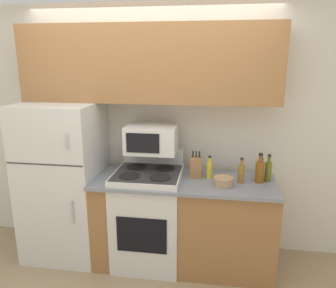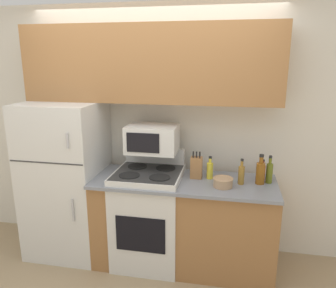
% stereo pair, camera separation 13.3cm
% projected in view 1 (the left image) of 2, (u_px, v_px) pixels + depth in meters
% --- Properties ---
extents(ground_plane, '(12.00, 12.00, 0.00)m').
position_uv_depth(ground_plane, '(140.00, 278.00, 3.10)').
color(ground_plane, tan).
extents(wall_back, '(8.00, 0.05, 2.55)m').
position_uv_depth(wall_back, '(153.00, 130.00, 3.47)').
color(wall_back, silver).
rests_on(wall_back, ground_plane).
extents(lower_cabinets, '(1.72, 0.66, 0.90)m').
position_uv_depth(lower_cabinets, '(183.00, 222.00, 3.23)').
color(lower_cabinets, '#9E6B3D').
rests_on(lower_cabinets, ground_plane).
extents(refrigerator, '(0.76, 0.72, 1.60)m').
position_uv_depth(refrigerator, '(64.00, 181.00, 3.35)').
color(refrigerator, silver).
rests_on(refrigerator, ground_plane).
extents(upper_cabinets, '(2.48, 0.34, 0.73)m').
position_uv_depth(upper_cabinets, '(148.00, 64.00, 3.11)').
color(upper_cabinets, '#9E6B3D').
rests_on(upper_cabinets, refrigerator).
extents(stove, '(0.64, 0.64, 1.12)m').
position_uv_depth(stove, '(149.00, 216.00, 3.26)').
color(stove, silver).
rests_on(stove, ground_plane).
extents(microwave, '(0.49, 0.35, 0.26)m').
position_uv_depth(microwave, '(151.00, 139.00, 3.18)').
color(microwave, silver).
rests_on(microwave, stove).
extents(knife_block, '(0.11, 0.09, 0.27)m').
position_uv_depth(knife_block, '(196.00, 167.00, 3.14)').
color(knife_block, '#9E6B3D').
rests_on(knife_block, lower_cabinets).
extents(bowl, '(0.18, 0.18, 0.08)m').
position_uv_depth(bowl, '(223.00, 181.00, 2.95)').
color(bowl, tan).
rests_on(bowl, lower_cabinets).
extents(bottle_hot_sauce, '(0.05, 0.05, 0.20)m').
position_uv_depth(bottle_hot_sauce, '(261.00, 171.00, 3.12)').
color(bottle_hot_sauce, red).
rests_on(bottle_hot_sauce, lower_cabinets).
extents(bottle_whiskey, '(0.08, 0.08, 0.28)m').
position_uv_depth(bottle_whiskey, '(260.00, 171.00, 3.02)').
color(bottle_whiskey, brown).
rests_on(bottle_whiskey, lower_cabinets).
extents(bottle_vinegar, '(0.06, 0.06, 0.24)m').
position_uv_depth(bottle_vinegar, '(241.00, 173.00, 3.01)').
color(bottle_vinegar, olive).
rests_on(bottle_vinegar, lower_cabinets).
extents(bottle_cooking_spray, '(0.06, 0.06, 0.22)m').
position_uv_depth(bottle_cooking_spray, '(209.00, 169.00, 3.13)').
color(bottle_cooking_spray, gold).
rests_on(bottle_cooking_spray, lower_cabinets).
extents(bottle_olive_oil, '(0.06, 0.06, 0.26)m').
position_uv_depth(bottle_olive_oil, '(268.00, 171.00, 3.05)').
color(bottle_olive_oil, '#5B6619').
rests_on(bottle_olive_oil, lower_cabinets).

